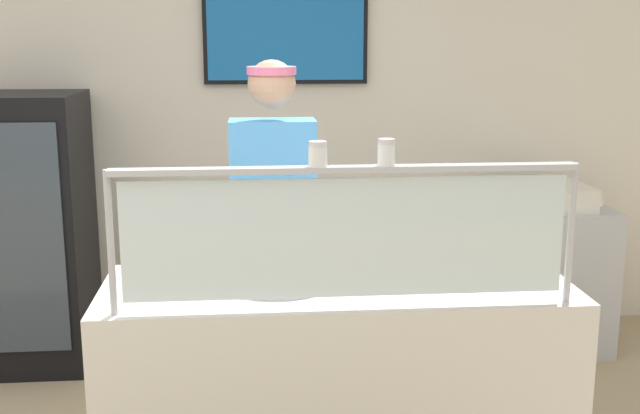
{
  "coord_description": "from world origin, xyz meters",
  "views": [
    {
      "loc": [
        0.56,
        -2.51,
        1.87
      ],
      "look_at": [
        0.82,
        0.36,
        1.24
      ],
      "focal_mm": 44.65,
      "sensor_mm": 36.0,
      "label": 1
    }
  ],
  "objects_px": {
    "pizza_tray": "(278,277)",
    "parmesan_shaker": "(318,156)",
    "drink_fridge": "(25,231)",
    "pepper_flake_shaker": "(386,154)",
    "pizza_box_stack": "(551,196)",
    "pizza_server": "(287,273)",
    "worker_figure": "(275,229)"
  },
  "relations": [
    {
      "from": "pizza_tray",
      "to": "drink_fridge",
      "type": "bearing_deg",
      "value": 130.56
    },
    {
      "from": "drink_fridge",
      "to": "parmesan_shaker",
      "type": "bearing_deg",
      "value": -52.05
    },
    {
      "from": "pizza_tray",
      "to": "pizza_server",
      "type": "height_order",
      "value": "pizza_server"
    },
    {
      "from": "pizza_box_stack",
      "to": "worker_figure",
      "type": "bearing_deg",
      "value": -149.67
    },
    {
      "from": "pizza_box_stack",
      "to": "parmesan_shaker",
      "type": "bearing_deg",
      "value": -129.3
    },
    {
      "from": "drink_fridge",
      "to": "pepper_flake_shaker",
      "type": "bearing_deg",
      "value": -48.08
    },
    {
      "from": "parmesan_shaker",
      "to": "drink_fridge",
      "type": "bearing_deg",
      "value": 127.95
    },
    {
      "from": "pizza_server",
      "to": "worker_figure",
      "type": "height_order",
      "value": "worker_figure"
    },
    {
      "from": "pepper_flake_shaker",
      "to": "worker_figure",
      "type": "distance_m",
      "value": 1.08
    },
    {
      "from": "worker_figure",
      "to": "drink_fridge",
      "type": "bearing_deg",
      "value": 143.75
    },
    {
      "from": "pepper_flake_shaker",
      "to": "pizza_server",
      "type": "bearing_deg",
      "value": 137.14
    },
    {
      "from": "pizza_tray",
      "to": "worker_figure",
      "type": "relative_size",
      "value": 0.27
    },
    {
      "from": "worker_figure",
      "to": "drink_fridge",
      "type": "distance_m",
      "value": 1.73
    },
    {
      "from": "parmesan_shaker",
      "to": "pizza_box_stack",
      "type": "distance_m",
      "value": 2.49
    },
    {
      "from": "pizza_tray",
      "to": "drink_fridge",
      "type": "distance_m",
      "value": 2.13
    },
    {
      "from": "pizza_tray",
      "to": "parmesan_shaker",
      "type": "relative_size",
      "value": 5.6
    },
    {
      "from": "pizza_tray",
      "to": "drink_fridge",
      "type": "relative_size",
      "value": 0.3
    },
    {
      "from": "pizza_tray",
      "to": "parmesan_shaker",
      "type": "height_order",
      "value": "parmesan_shaker"
    },
    {
      "from": "parmesan_shaker",
      "to": "pizza_box_stack",
      "type": "height_order",
      "value": "parmesan_shaker"
    },
    {
      "from": "drink_fridge",
      "to": "pizza_box_stack",
      "type": "xyz_separation_m",
      "value": [
        3.04,
        -0.04,
        0.16
      ]
    },
    {
      "from": "parmesan_shaker",
      "to": "pizza_box_stack",
      "type": "relative_size",
      "value": 0.19
    },
    {
      "from": "drink_fridge",
      "to": "pizza_server",
      "type": "bearing_deg",
      "value": -49.13
    },
    {
      "from": "pizza_tray",
      "to": "drink_fridge",
      "type": "xyz_separation_m",
      "value": [
        -1.38,
        1.61,
        -0.19
      ]
    },
    {
      "from": "parmesan_shaker",
      "to": "pepper_flake_shaker",
      "type": "xyz_separation_m",
      "value": [
        0.23,
        -0.0,
        0.0
      ]
    },
    {
      "from": "pizza_box_stack",
      "to": "pizza_tray",
      "type": "bearing_deg",
      "value": -136.75
    },
    {
      "from": "pizza_tray",
      "to": "drink_fridge",
      "type": "height_order",
      "value": "drink_fridge"
    },
    {
      "from": "pizza_server",
      "to": "parmesan_shaker",
      "type": "xyz_separation_m",
      "value": [
        0.09,
        -0.3,
        0.49
      ]
    },
    {
      "from": "pizza_server",
      "to": "parmesan_shaker",
      "type": "relative_size",
      "value": 3.34
    },
    {
      "from": "pepper_flake_shaker",
      "to": "parmesan_shaker",
      "type": "bearing_deg",
      "value": 180.0
    },
    {
      "from": "worker_figure",
      "to": "pizza_server",
      "type": "bearing_deg",
      "value": -87.53
    },
    {
      "from": "pizza_tray",
      "to": "pizza_box_stack",
      "type": "relative_size",
      "value": 1.04
    },
    {
      "from": "pizza_tray",
      "to": "worker_figure",
      "type": "height_order",
      "value": "worker_figure"
    }
  ]
}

